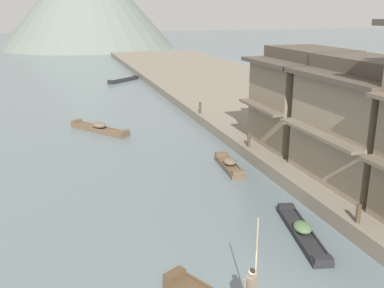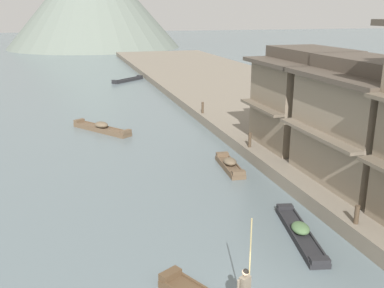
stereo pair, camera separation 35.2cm
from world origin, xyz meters
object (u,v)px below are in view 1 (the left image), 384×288
at_px(boatman_person, 251,286).
at_px(mooring_post_dock_far, 200,108).
at_px(house_waterfront_tall, 307,98).
at_px(mooring_post_dock_mid, 249,140).
at_px(boat_moored_second, 229,165).
at_px(boat_moored_nearest, 124,80).
at_px(house_waterfront_second, 372,121).
at_px(boat_moored_far, 302,232).
at_px(boat_moored_third, 99,129).
at_px(mooring_post_dock_near, 358,213).

relative_size(boatman_person, mooring_post_dock_far, 3.18).
bearing_deg(boatman_person, house_waterfront_tall, 54.30).
xyz_separation_m(house_waterfront_tall, mooring_post_dock_mid, (-3.87, 0.22, -2.53)).
bearing_deg(boat_moored_second, house_waterfront_tall, 13.07).
height_order(boat_moored_second, mooring_post_dock_mid, mooring_post_dock_mid).
distance_m(boat_moored_nearest, house_waterfront_tall, 35.25).
bearing_deg(house_waterfront_tall, house_waterfront_second, -91.78).
height_order(boat_moored_nearest, mooring_post_dock_far, mooring_post_dock_far).
bearing_deg(boat_moored_far, boatman_person, -134.41).
distance_m(boat_moored_second, mooring_post_dock_far, 11.79).
bearing_deg(boatman_person, boat_moored_third, 94.99).
bearing_deg(house_waterfront_second, boatman_person, -141.84).
distance_m(boatman_person, house_waterfront_second, 13.10).
bearing_deg(house_waterfront_second, house_waterfront_tall, 88.22).
relative_size(boat_moored_third, mooring_post_dock_mid, 5.51).
height_order(boat_moored_nearest, house_waterfront_tall, house_waterfront_tall).
bearing_deg(mooring_post_dock_far, boat_moored_third, -174.89).
bearing_deg(mooring_post_dock_near, boat_moored_far, 158.00).
xyz_separation_m(boat_moored_third, mooring_post_dock_mid, (8.57, -9.26, 0.97)).
xyz_separation_m(mooring_post_dock_mid, mooring_post_dock_far, (0.00, 10.03, 0.00)).
bearing_deg(mooring_post_dock_mid, boat_moored_far, -101.41).
bearing_deg(mooring_post_dock_far, boat_moored_far, -95.78).
relative_size(boat_moored_third, house_waterfront_second, 0.73).
bearing_deg(mooring_post_dock_far, house_waterfront_second, -77.58).
xyz_separation_m(boat_moored_nearest, mooring_post_dock_far, (2.97, -24.14, 1.06)).
height_order(boat_moored_far, mooring_post_dock_far, mooring_post_dock_far).
height_order(boat_moored_far, house_waterfront_tall, house_waterfront_tall).
distance_m(boat_moored_nearest, mooring_post_dock_near, 45.19).
bearing_deg(house_waterfront_second, mooring_post_dock_far, 102.42).
height_order(boat_moored_nearest, mooring_post_dock_near, mooring_post_dock_near).
height_order(boat_moored_far, mooring_post_dock_near, mooring_post_dock_near).
bearing_deg(boat_moored_second, boat_moored_third, 121.54).
distance_m(boat_moored_second, house_waterfront_second, 8.33).
bearing_deg(house_waterfront_second, boat_moored_nearest, 99.25).
distance_m(boat_moored_third, mooring_post_dock_mid, 12.66).
xyz_separation_m(house_waterfront_second, mooring_post_dock_mid, (-3.67, 6.65, -2.52)).
height_order(house_waterfront_second, mooring_post_dock_near, house_waterfront_second).
bearing_deg(mooring_post_dock_near, mooring_post_dock_mid, 90.00).
distance_m(boat_moored_third, mooring_post_dock_near, 21.93).
relative_size(boat_moored_second, house_waterfront_second, 0.53).
height_order(house_waterfront_tall, mooring_post_dock_far, house_waterfront_tall).
relative_size(house_waterfront_tall, mooring_post_dock_near, 8.88).
xyz_separation_m(boat_moored_far, mooring_post_dock_mid, (2.04, 10.08, 1.02)).
relative_size(boat_moored_far, mooring_post_dock_near, 6.24).
height_order(boat_moored_nearest, house_waterfront_second, house_waterfront_second).
relative_size(boat_moored_third, house_waterfront_tall, 0.74).
relative_size(boat_moored_far, mooring_post_dock_mid, 5.23).
distance_m(boat_moored_second, boat_moored_third, 12.70).
relative_size(boat_moored_far, mooring_post_dock_far, 5.22).
bearing_deg(boat_moored_second, house_waterfront_second, -42.24).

